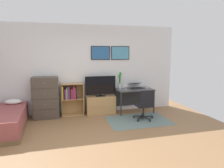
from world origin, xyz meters
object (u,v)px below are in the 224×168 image
at_px(dresser, 46,98).
at_px(desk, 134,93).
at_px(bookshelf, 71,96).
at_px(wine_glass, 126,85).
at_px(television, 100,86).
at_px(bamboo_vase, 120,80).
at_px(computer_mouse, 147,88).
at_px(office_chair, 145,104).
at_px(tv_stand, 101,105).
at_px(laptop, 136,86).

height_order(dresser, desk, dresser).
height_order(bookshelf, wine_glass, bookshelf).
xyz_separation_m(bookshelf, television, (0.88, -0.07, 0.29)).
bearing_deg(bamboo_vase, computer_mouse, -16.74).
relative_size(dresser, office_chair, 1.38).
bearing_deg(desk, dresser, 179.58).
bearing_deg(tv_stand, dresser, -179.46).
bearing_deg(desk, bookshelf, 177.61).
bearing_deg(desk, wine_glass, -159.55).
bearing_deg(laptop, bookshelf, 170.44).
bearing_deg(office_chair, dresser, 160.32).
bearing_deg(television, tv_stand, 90.00).
xyz_separation_m(bookshelf, office_chair, (1.94, -0.98, -0.12)).
height_order(bookshelf, laptop, bookshelf).
xyz_separation_m(dresser, bamboo_vase, (2.25, 0.12, 0.41)).
distance_m(television, desk, 1.10).
relative_size(dresser, bookshelf, 1.24).
xyz_separation_m(desk, laptop, (0.09, 0.04, 0.20)).
relative_size(television, computer_mouse, 8.99).
xyz_separation_m(office_chair, laptop, (0.10, 0.95, 0.35)).
height_order(laptop, bamboo_vase, bamboo_vase).
height_order(television, wine_glass, television).
distance_m(office_chair, laptop, 1.01).
relative_size(tv_stand, desk, 0.78).
bearing_deg(bookshelf, computer_mouse, -4.70).
distance_m(bookshelf, laptop, 2.06).
bearing_deg(laptop, dresser, 172.00).
bearing_deg(computer_mouse, dresser, 177.55).
height_order(television, laptop, television).
xyz_separation_m(laptop, bamboo_vase, (-0.51, 0.09, 0.20)).
xyz_separation_m(office_chair, wine_glass, (-0.29, 0.79, 0.42)).
bearing_deg(laptop, bamboo_vase, 161.41).
distance_m(tv_stand, laptop, 1.28).
distance_m(office_chair, bamboo_vase, 1.25).
height_order(desk, office_chair, office_chair).
bearing_deg(bamboo_vase, bookshelf, -178.01).
distance_m(bookshelf, bamboo_vase, 1.60).
bearing_deg(laptop, computer_mouse, -35.36).
xyz_separation_m(television, office_chair, (1.06, -0.92, -0.40)).
relative_size(bookshelf, computer_mouse, 9.23).
xyz_separation_m(tv_stand, computer_mouse, (1.47, -0.15, 0.48)).
bearing_deg(dresser, bookshelf, 4.98).
relative_size(bookshelf, wine_glass, 5.33).
xyz_separation_m(computer_mouse, bamboo_vase, (-0.82, 0.25, 0.25)).
bearing_deg(bookshelf, tv_stand, -3.04).
bearing_deg(dresser, office_chair, -19.14).
bearing_deg(tv_stand, television, -90.00).
height_order(television, office_chair, television).
bearing_deg(computer_mouse, office_chair, -117.37).
bearing_deg(desk, television, 179.35).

